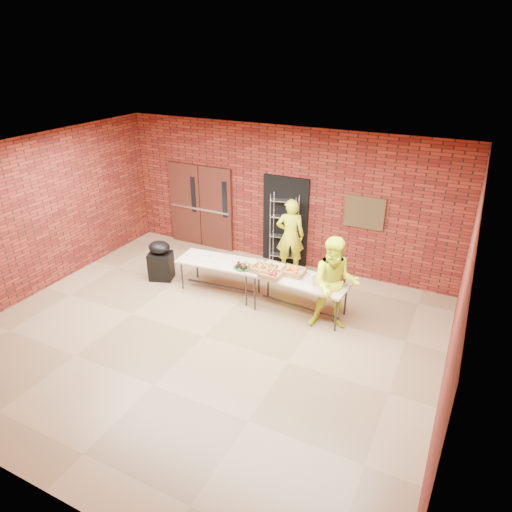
{
  "coord_description": "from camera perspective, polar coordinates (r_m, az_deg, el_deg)",
  "views": [
    {
      "loc": [
        3.88,
        -5.68,
        4.86
      ],
      "look_at": [
        0.37,
        1.4,
        1.09
      ],
      "focal_mm": 32.0,
      "sensor_mm": 36.0,
      "label": 1
    }
  ],
  "objects": [
    {
      "name": "double_doors",
      "position": [
        11.6,
        -6.92,
        6.17
      ],
      "size": [
        1.78,
        0.12,
        2.1
      ],
      "color": "#441913",
      "rests_on": "room"
    },
    {
      "name": "napkin_box",
      "position": [
        9.66,
        -6.25,
        0.09
      ],
      "size": [
        0.16,
        0.11,
        0.05
      ],
      "primitive_type": "cube",
      "color": "silver",
      "rests_on": "table_left"
    },
    {
      "name": "wire_rack",
      "position": [
        10.53,
        3.52,
        3.2
      ],
      "size": [
        0.67,
        0.33,
        1.73
      ],
      "primitive_type": null,
      "rotation": [
        0.0,
        0.0,
        0.2
      ],
      "color": "silver",
      "rests_on": "room"
    },
    {
      "name": "covered_grill",
      "position": [
        10.25,
        -11.84,
        -0.53
      ],
      "size": [
        0.6,
        0.55,
        0.9
      ],
      "rotation": [
        0.0,
        0.0,
        0.34
      ],
      "color": "black",
      "rests_on": "room"
    },
    {
      "name": "cup_stack_front",
      "position": [
        8.42,
        7.14,
        -2.95
      ],
      "size": [
        0.08,
        0.08,
        0.23
      ],
      "primitive_type": "cylinder",
      "color": "silver",
      "rests_on": "table_right"
    },
    {
      "name": "volunteer_woman",
      "position": [
        10.26,
        4.31,
        2.53
      ],
      "size": [
        0.74,
        0.62,
        1.73
      ],
      "primitive_type": "imported",
      "rotation": [
        0.0,
        0.0,
        3.52
      ],
      "color": "#E6FD1C",
      "rests_on": "room"
    },
    {
      "name": "table_left",
      "position": [
        9.48,
        -4.56,
        -0.92
      ],
      "size": [
        1.79,
        0.88,
        0.71
      ],
      "rotation": [
        0.0,
        0.0,
        0.09
      ],
      "color": "beige",
      "rests_on": "room"
    },
    {
      "name": "dark_doorway",
      "position": [
        10.6,
        3.68,
        4.4
      ],
      "size": [
        1.1,
        0.06,
        2.1
      ],
      "primitive_type": "cube",
      "color": "black",
      "rests_on": "room"
    },
    {
      "name": "basket_apples",
      "position": [
        8.67,
        1.83,
        -2.29
      ],
      "size": [
        0.42,
        0.32,
        0.13
      ],
      "color": "#A26D41",
      "rests_on": "table_right"
    },
    {
      "name": "bronze_plaque",
      "position": [
        9.91,
        13.39,
        5.3
      ],
      "size": [
        0.85,
        0.04,
        0.7
      ],
      "primitive_type": "cube",
      "color": "#44321B",
      "rests_on": "room"
    },
    {
      "name": "table_right",
      "position": [
        8.72,
        5.6,
        -3.13
      ],
      "size": [
        1.9,
        0.92,
        0.76
      ],
      "rotation": [
        0.0,
        0.0,
        -0.08
      ],
      "color": "beige",
      "rests_on": "room"
    },
    {
      "name": "cup_stack_mid",
      "position": [
        8.39,
        8.41,
        -3.04
      ],
      "size": [
        0.08,
        0.08,
        0.25
      ],
      "primitive_type": "cylinder",
      "color": "silver",
      "rests_on": "table_right"
    },
    {
      "name": "volunteer_man",
      "position": [
        8.28,
        9.82,
        -3.49
      ],
      "size": [
        1.03,
        0.91,
        1.79
      ],
      "primitive_type": "imported",
      "rotation": [
        0.0,
        0.0,
        0.31
      ],
      "color": "#E6FD1C",
      "rests_on": "room"
    },
    {
      "name": "basket_oranges",
      "position": [
        8.78,
        4.64,
        -1.95
      ],
      "size": [
        0.45,
        0.35,
        0.14
      ],
      "color": "#A26D41",
      "rests_on": "table_right"
    },
    {
      "name": "room",
      "position": [
        7.61,
        -7.16,
        -0.04
      ],
      "size": [
        8.08,
        7.08,
        3.28
      ],
      "color": "olive",
      "rests_on": "ground"
    },
    {
      "name": "coffee_dispenser",
      "position": [
        8.48,
        9.75,
        -1.91
      ],
      "size": [
        0.38,
        0.34,
        0.5
      ],
      "primitive_type": "cube",
      "color": "#54361C",
      "rests_on": "table_right"
    },
    {
      "name": "basket_bananas",
      "position": [
        8.86,
        0.94,
        -1.6
      ],
      "size": [
        0.46,
        0.36,
        0.14
      ],
      "color": "#A26D41",
      "rests_on": "table_right"
    },
    {
      "name": "muffin_tray",
      "position": [
        9.12,
        -1.55,
        -1.21
      ],
      "size": [
        0.41,
        0.41,
        0.1
      ],
      "color": "#16531F",
      "rests_on": "table_left"
    },
    {
      "name": "cup_stack_back",
      "position": [
        8.51,
        7.96,
        -2.67
      ],
      "size": [
        0.08,
        0.08,
        0.23
      ],
      "primitive_type": "cylinder",
      "color": "silver",
      "rests_on": "table_right"
    }
  ]
}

